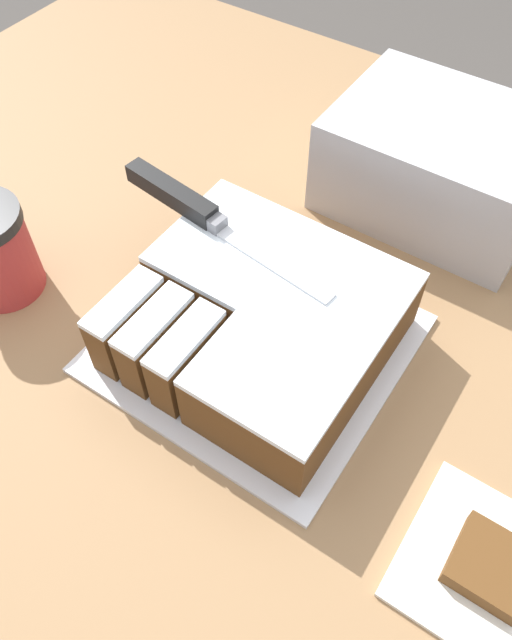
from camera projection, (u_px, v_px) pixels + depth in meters
ground_plane at (252, 529)px, 1.48m from camera, size 8.00×8.00×0.00m
countertop at (251, 445)px, 1.12m from camera, size 1.40×1.10×0.90m
cake_board at (256, 343)px, 0.70m from camera, size 0.31×0.29×0.01m
cake at (261, 319)px, 0.67m from camera, size 0.27×0.25×0.08m
knife at (185, 202)px, 0.70m from camera, size 0.29×0.06×0.02m
paper_napkin at (487, 570)px, 0.55m from camera, size 0.15×0.15×0.01m
brownie at (492, 566)px, 0.54m from camera, size 0.07×0.07×0.02m
storage_box at (440, 164)px, 0.79m from camera, size 0.27×0.21×0.13m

